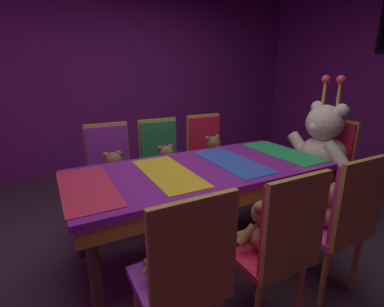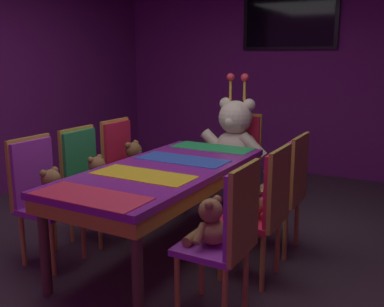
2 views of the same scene
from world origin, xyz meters
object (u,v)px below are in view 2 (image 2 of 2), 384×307
Objects in this scene: teddy_left_2 at (134,160)px; wall_tv at (289,21)px; chair_right_1 at (267,202)px; throne_chair at (241,149)px; teddy_right_1 at (248,199)px; king_teddy_bear at (235,137)px; banquet_table at (164,178)px; chair_left_0 at (39,187)px; teddy_left_1 at (98,175)px; teddy_right_2 at (272,181)px; chair_left_1 at (85,172)px; chair_right_2 at (289,182)px; teddy_right_0 at (210,224)px; chair_left_2 at (122,159)px; chair_right_0 at (232,227)px; teddy_left_0 at (52,191)px.

wall_tv is (0.70, 2.56, 1.45)m from teddy_left_2.
wall_tv is at bearing 74.71° from teddy_left_2.
throne_chair is at bearing -61.07° from chair_right_1.
king_teddy_bear is at bearing -62.69° from teddy_right_1.
banquet_table is 1.57× the size of wall_tv.
chair_left_0 is 3.10× the size of teddy_left_1.
chair_right_1 is 2.99× the size of teddy_right_1.
teddy_right_1 reaches higher than teddy_right_2.
banquet_table is 0.82m from chair_left_1.
chair_left_1 is at bearing 180.00° from teddy_left_1.
banquet_table is at bearing 1.15° from teddy_left_1.
teddy_left_1 is at bearing 0.34° from chair_right_1.
chair_right_2 reaches higher than teddy_right_2.
teddy_right_0 is at bearing -38.68° from teddy_left_2.
throne_chair is (0.82, 1.56, 0.00)m from chair_left_1.
chair_right_2 is 1.00× the size of throne_chair.
chair_right_1 is at bearing 31.90° from king_teddy_bear.
throne_chair is at bearing -90.00° from wall_tv.
chair_left_0 is at bearing -88.59° from chair_left_2.
chair_right_2 is at bearing -90.76° from chair_right_0.
throne_chair is at bearing -49.87° from chair_right_2.
teddy_left_1 is 1.38m from teddy_right_1.
teddy_right_2 is at bearing 20.21° from chair_left_1.
teddy_left_1 is at bearing 89.71° from teddy_left_0.
chair_left_1 is at bearing 18.58° from chair_right_2.
chair_left_1 is 1.67m from chair_right_1.
teddy_right_2 is (1.52, 1.07, -0.01)m from chair_left_0.
banquet_table is 6.28× the size of teddy_left_0.
teddy_left_2 reaches higher than teddy_left_0.
teddy_left_2 is at bearing -19.61° from chair_right_1.
chair_right_2 is at bearing 18.58° from chair_left_1.
king_teddy_bear is at bearing -66.76° from chair_right_0.
chair_right_0 is at bearing -33.94° from banquet_table.
teddy_right_2 is 0.25× the size of wall_tv.
teddy_left_1 is 0.32× the size of throne_chair.
wall_tv is (-0.68, 3.66, 1.46)m from teddy_right_0.
chair_right_0 is at bearing -18.29° from chair_left_1.
teddy_right_2 is (-0.01, 0.55, -0.01)m from teddy_right_1.
teddy_left_2 is (0.12, 1.08, 0.00)m from chair_left_0.
teddy_left_0 is (-0.67, -0.53, -0.06)m from banquet_table.
chair_right_1 is at bearing 28.93° from throne_chair.
teddy_left_1 is 0.56m from teddy_left_2.
banquet_table is at bearing -38.17° from teddy_left_2.
teddy_right_0 reaches higher than banquet_table.
teddy_left_2 is 0.35× the size of chair_right_0.
teddy_left_0 is 1.08m from teddy_left_2.
teddy_right_1 is 0.26× the size of wall_tv.
chair_right_1 is at bearing -19.61° from teddy_left_2.
banquet_table is 0.71m from teddy_right_1.
teddy_right_0 is 1.11m from chair_right_2.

